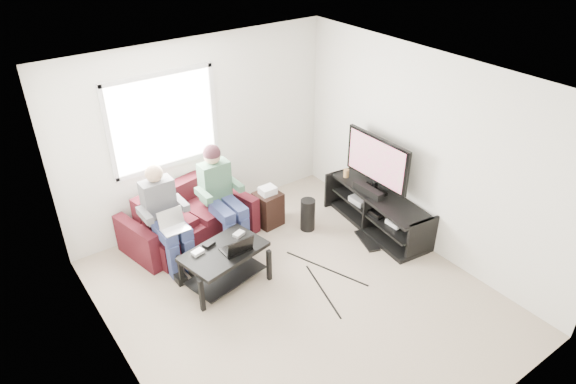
% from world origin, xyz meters
% --- Properties ---
extents(floor, '(4.50, 4.50, 0.00)m').
position_xyz_m(floor, '(0.00, 0.00, 0.00)').
color(floor, tan).
rests_on(floor, ground).
extents(ceiling, '(4.50, 4.50, 0.00)m').
position_xyz_m(ceiling, '(0.00, 0.00, 2.60)').
color(ceiling, white).
rests_on(ceiling, wall_back).
extents(wall_back, '(4.50, 0.00, 4.50)m').
position_xyz_m(wall_back, '(0.00, 2.25, 1.30)').
color(wall_back, silver).
rests_on(wall_back, floor).
extents(wall_front, '(4.50, 0.00, 4.50)m').
position_xyz_m(wall_front, '(0.00, -2.25, 1.30)').
color(wall_front, silver).
rests_on(wall_front, floor).
extents(wall_left, '(0.00, 4.50, 4.50)m').
position_xyz_m(wall_left, '(-2.00, 0.00, 1.30)').
color(wall_left, silver).
rests_on(wall_left, floor).
extents(wall_right, '(0.00, 4.50, 4.50)m').
position_xyz_m(wall_right, '(2.00, 0.00, 1.30)').
color(wall_right, silver).
rests_on(wall_right, floor).
extents(window, '(1.48, 0.04, 1.28)m').
position_xyz_m(window, '(-0.50, 2.23, 1.60)').
color(window, white).
rests_on(window, wall_back).
extents(sofa, '(1.79, 1.02, 0.77)m').
position_xyz_m(sofa, '(-0.51, 1.81, 0.29)').
color(sofa, '#3F0F18').
rests_on(sofa, floor).
extents(person_left, '(0.40, 0.70, 1.31)m').
position_xyz_m(person_left, '(-0.91, 1.55, 0.71)').
color(person_left, navy).
rests_on(person_left, sofa).
extents(person_right, '(0.40, 0.71, 1.35)m').
position_xyz_m(person_right, '(-0.11, 1.57, 0.77)').
color(person_right, navy).
rests_on(person_right, sofa).
extents(laptop_silver, '(0.38, 0.33, 0.24)m').
position_xyz_m(laptop_silver, '(-0.91, 1.29, 0.68)').
color(laptop_silver, silver).
rests_on(laptop_silver, person_left).
extents(coffee_table, '(1.08, 0.78, 0.49)m').
position_xyz_m(coffee_table, '(-0.56, 0.73, 0.36)').
color(coffee_table, black).
rests_on(coffee_table, floor).
extents(laptop_black, '(0.36, 0.27, 0.24)m').
position_xyz_m(laptop_black, '(-0.44, 0.65, 0.61)').
color(laptop_black, black).
rests_on(laptop_black, coffee_table).
extents(controller_a, '(0.16, 0.12, 0.04)m').
position_xyz_m(controller_a, '(-0.84, 0.85, 0.51)').
color(controller_a, silver).
rests_on(controller_a, coffee_table).
extents(controller_b, '(0.16, 0.13, 0.04)m').
position_xyz_m(controller_b, '(-0.66, 0.91, 0.51)').
color(controller_b, black).
rests_on(controller_b, coffee_table).
extents(controller_c, '(0.16, 0.13, 0.04)m').
position_xyz_m(controller_c, '(-0.26, 0.88, 0.51)').
color(controller_c, gray).
rests_on(controller_c, coffee_table).
extents(tv_stand, '(0.70, 1.73, 0.56)m').
position_xyz_m(tv_stand, '(1.77, 0.50, 0.25)').
color(tv_stand, black).
rests_on(tv_stand, floor).
extents(tv, '(0.12, 1.10, 0.81)m').
position_xyz_m(tv, '(1.77, 0.60, 1.02)').
color(tv, black).
rests_on(tv, tv_stand).
extents(soundbar, '(0.12, 0.50, 0.10)m').
position_xyz_m(soundbar, '(1.65, 0.60, 0.61)').
color(soundbar, black).
rests_on(soundbar, tv_stand).
extents(drink_cup, '(0.08, 0.08, 0.12)m').
position_xyz_m(drink_cup, '(1.72, 1.13, 0.62)').
color(drink_cup, '#B2844D').
rests_on(drink_cup, tv_stand).
extents(console_white, '(0.30, 0.22, 0.06)m').
position_xyz_m(console_white, '(1.77, 0.10, 0.32)').
color(console_white, silver).
rests_on(console_white, tv_stand).
extents(console_grey, '(0.34, 0.26, 0.08)m').
position_xyz_m(console_grey, '(1.77, 0.80, 0.33)').
color(console_grey, gray).
rests_on(console_grey, tv_stand).
extents(console_black, '(0.38, 0.30, 0.07)m').
position_xyz_m(console_black, '(1.77, 0.45, 0.33)').
color(console_black, black).
rests_on(console_black, tv_stand).
extents(subwoofer, '(0.21, 0.21, 0.47)m').
position_xyz_m(subwoofer, '(0.96, 1.05, 0.24)').
color(subwoofer, black).
rests_on(subwoofer, floor).
extents(keyboard_floor, '(0.31, 0.52, 0.03)m').
position_xyz_m(keyboard_floor, '(1.43, 0.32, 0.01)').
color(keyboard_floor, black).
rests_on(keyboard_floor, floor).
extents(end_table, '(0.34, 0.34, 0.60)m').
position_xyz_m(end_table, '(0.58, 1.48, 0.27)').
color(end_table, black).
rests_on(end_table, floor).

